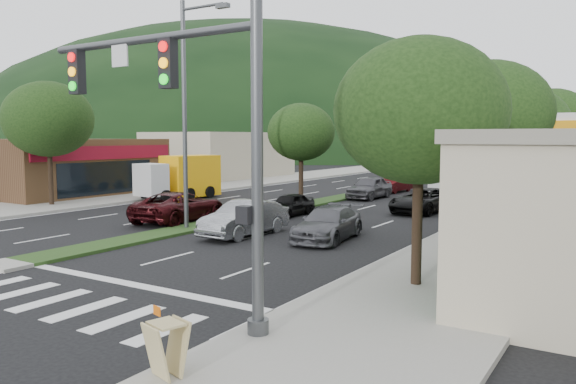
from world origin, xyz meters
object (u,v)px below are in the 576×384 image
Objects in this scene: box_truck at (183,178)px; a_frame_sign at (166,344)px; traffic_signal at (195,113)px; tree_med_near at (301,132)px; tree_r_b at (489,114)px; car_queue_d at (422,201)px; tree_r_d at (552,121)px; tree_r_e at (568,128)px; suv_maroon at (180,207)px; streetlight_near at (188,104)px; tree_r_c at (525,125)px; car_queue_e at (369,187)px; car_queue_c at (395,184)px; streetlight_mid at (398,119)px; sedan_silver at (244,218)px; car_queue_a at (289,205)px; tree_r_a at (420,111)px; tree_med_far at (437,128)px; tree_l_a at (48,119)px; car_queue_b at (328,224)px; motorhome at (465,168)px.

box_truck is 29.05m from a_frame_sign.
tree_med_near is at bearing 114.80° from traffic_signal.
tree_r_b is 9.84m from car_queue_d.
tree_r_d is 34.33m from a_frame_sign.
tree_r_e reaches higher than suv_maroon.
tree_r_e is at bearing 69.77° from streetlight_near.
tree_r_c is 11.87m from car_queue_e.
a_frame_sign is (9.00, -33.25, 0.09)m from car_queue_c.
streetlight_mid is 25.42m from sedan_silver.
car_queue_a is at bearing -68.20° from tree_med_near.
tree_r_b is at bearing 24.99° from sedan_silver.
box_truck is (-21.00, 5.52, -3.67)m from tree_r_b.
tree_r_a is 0.99× the size of tree_r_e.
car_queue_a is at bearing 170.03° from box_truck.
car_queue_e is (0.16, 10.00, 0.15)m from car_queue_a.
streetlight_mid is at bearing 98.58° from sedan_silver.
traffic_signal reaches higher than tree_r_e.
box_truck is at bearing -53.65° from suv_maroon.
sedan_silver is at bearing -112.30° from tree_r_d.
tree_med_far reaches higher than tree_r_e.
traffic_signal is at bearing -97.85° from tree_r_c.
tree_r_d reaches higher than sedan_silver.
tree_r_a is at bearing -90.00° from tree_r_c.
tree_med_far is 1.57× the size of car_queue_e.
streetlight_near is 21.86m from car_queue_c.
suv_maroon reaches higher than sedan_silver.
streetlight_mid reaches higher than tree_med_near.
tree_r_c is 1.36× the size of car_queue_d.
car_queue_e is at bearing 117.06° from tree_r_a.
tree_r_a is 0.92× the size of tree_l_a.
tree_r_b reaches higher than tree_r_c.
a_frame_sign is at bearing -56.65° from sedan_silver.
streetlight_mid is (-11.79, -7.00, 0.69)m from tree_r_e.
traffic_signal reaches higher than tree_r_c.
streetlight_mid is 2.66× the size of car_queue_c.
tree_l_a is 0.72× the size of streetlight_mid.
streetlight_mid reaches higher than car_queue_c.
a_frame_sign reaches higher than car_queue_d.
tree_r_b is at bearing -52.76° from car_queue_c.
tree_med_far is 49.33m from a_frame_sign.
car_queue_a is at bearing -132.12° from car_queue_d.
car_queue_d reaches higher than car_queue_a.
tree_r_d reaches higher than tree_r_e.
suv_maroon is (-5.10, 1.54, 0.00)m from sedan_silver.
a_frame_sign is (-1.50, -8.00, -4.11)m from tree_r_a.
car_queue_b is at bearing -53.42° from tree_med_near.
tree_r_b is 7.55m from car_queue_b.
streetlight_mid is 2.21× the size of car_queue_b.
suv_maroon is at bearing -95.51° from streetlight_mid.
motorhome is at bearing 70.86° from tree_med_near.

